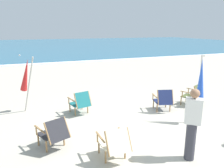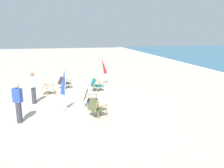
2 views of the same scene
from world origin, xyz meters
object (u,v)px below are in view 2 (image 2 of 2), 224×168
Objects in this scene: beach_chair_back_left at (96,84)px; umbrella_furled_blue at (64,82)px; beach_chair_front_left at (89,98)px; person_near_chairs at (18,103)px; beach_chair_far_center at (64,82)px; person_by_waterline at (33,87)px; beach_chair_back_right at (47,87)px; umbrella_furled_red at (103,66)px; beach_chair_front_right at (96,107)px.

umbrella_furled_blue is (3.22, -1.95, 0.96)m from beach_chair_back_left.
person_near_chairs is at bearing -65.77° from beach_chair_front_left.
beach_chair_front_left is 4.02m from beach_chair_far_center.
beach_chair_back_left is (-2.76, 0.77, -0.00)m from beach_chair_front_left.
beach_chair_front_left is 0.50× the size of person_by_waterline.
beach_chair_front_left is at bearing -15.56° from beach_chair_back_left.
umbrella_furled_red is (-1.76, 3.67, 0.89)m from beach_chair_back_right.
beach_chair_front_right is (4.07, 2.27, 0.01)m from beach_chair_back_right.
umbrella_furled_blue reaches higher than beach_chair_back_right.
beach_chair_front_right is at bearing -8.66° from beach_chair_back_left.
umbrella_furled_blue reaches higher than person_near_chairs.
beach_chair_front_left reaches higher than beach_chair_far_center.
beach_chair_far_center is 0.46× the size of umbrella_furled_red.
beach_chair_far_center is (-1.09, -1.94, -0.01)m from beach_chair_back_left.
person_near_chairs is (-0.08, -3.10, 0.41)m from beach_chair_front_right.
umbrella_furled_blue is 1.30× the size of person_by_waterline.
beach_chair_back_right is at bearing -87.89° from beach_chair_back_left.
person_near_chairs is (5.19, -1.81, 0.42)m from beach_chair_far_center.
umbrella_furled_blue is at bearing -0.13° from beach_chair_far_center.
beach_chair_back_right is 3.40m from umbrella_furled_blue.
beach_chair_front_left is 2.87m from beach_chair_back_left.
beach_chair_front_right is 0.41× the size of umbrella_furled_blue.
beach_chair_back_left is 0.51× the size of person_by_waterline.
umbrella_furled_blue is at bearing 44.43° from person_by_waterline.
beach_chair_front_left is 0.89× the size of beach_chair_far_center.
beach_chair_front_left is 0.50× the size of person_near_chairs.
beach_chair_front_right is at bearing 53.94° from umbrella_furled_blue.
beach_chair_back_right is 0.48× the size of person_near_chairs.
umbrella_furled_blue is 2.23m from person_by_waterline.
beach_chair_far_center is (-5.26, -1.30, -0.01)m from beach_chair_front_right.
umbrella_furled_red is at bearing 128.24° from person_by_waterline.
beach_chair_back_left is at bearing 171.34° from beach_chair_front_right.
beach_chair_front_right is 3.13m from person_near_chairs.
beach_chair_back_right is at bearing 168.17° from person_near_chairs.
umbrella_furled_blue is (4.31, -0.01, 0.96)m from beach_chair_far_center.
umbrella_furled_blue reaches higher than beach_chair_far_center.
umbrella_furled_red reaches higher than person_near_chairs.
person_by_waterline is (2.77, -1.52, 0.42)m from beach_chair_far_center.
beach_chair_back_left is at bearing 137.63° from person_near_chairs.
beach_chair_far_center is 0.56× the size of person_near_chairs.
person_by_waterline is (1.57, -0.55, 0.42)m from beach_chair_back_right.
umbrella_furled_red reaches higher than beach_chair_front_right.
person_by_waterline is at bearing -131.50° from beach_chair_front_right.
umbrella_furled_blue is 1.30× the size of person_near_chairs.
beach_chair_front_right is at bearing 13.86° from beach_chair_far_center.
beach_chair_front_left is 3.28m from person_near_chairs.
beach_chair_front_left is at bearing 38.78° from beach_chair_back_right.
beach_chair_far_center is at bearing 179.87° from umbrella_furled_blue.
beach_chair_far_center is at bearing -166.14° from beach_chair_front_right.
beach_chair_front_left is 2.93m from person_by_waterline.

